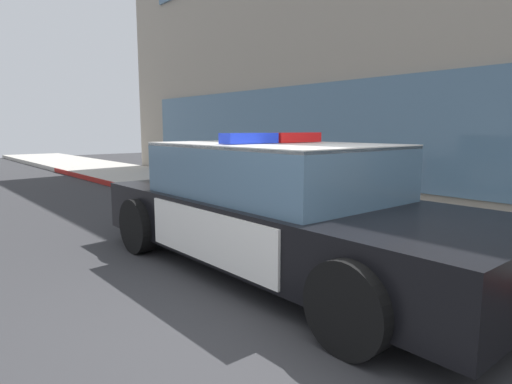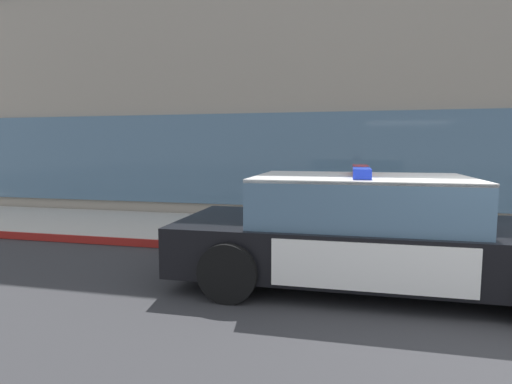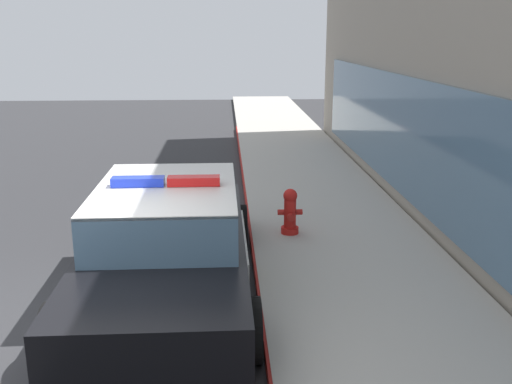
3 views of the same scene
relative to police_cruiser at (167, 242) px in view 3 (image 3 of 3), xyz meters
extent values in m
plane|color=#303033|center=(1.42, -0.92, -0.68)|extent=(48.00, 48.00, 0.00)
cube|color=#B2ADA3|center=(1.42, 2.54, -0.61)|extent=(48.00, 2.78, 0.15)
cube|color=maroon|center=(1.42, 1.13, -0.61)|extent=(28.80, 0.04, 0.14)
cube|color=slate|center=(-3.11, 3.95, 0.77)|extent=(14.01, 0.08, 2.10)
cube|color=black|center=(0.06, 0.00, -0.18)|extent=(4.96, 1.95, 0.60)
cube|color=silver|center=(1.64, 0.01, -0.02)|extent=(1.69, 1.89, 0.05)
cube|color=silver|center=(-1.67, -0.01, -0.02)|extent=(1.40, 1.89, 0.05)
cube|color=silver|center=(-0.05, 0.97, -0.18)|extent=(2.08, 0.04, 0.51)
cube|color=silver|center=(-0.03, -0.97, -0.18)|extent=(2.08, 0.04, 0.51)
cube|color=yellow|center=(-0.05, 0.99, -0.18)|extent=(0.22, 0.01, 0.26)
cube|color=slate|center=(-0.14, 0.00, 0.39)|extent=(2.58, 1.74, 0.60)
cube|color=silver|center=(-0.14, 0.00, 0.68)|extent=(2.58, 1.74, 0.04)
cube|color=red|center=(-0.14, 0.34, 0.76)|extent=(0.20, 0.65, 0.11)
cube|color=blue|center=(-0.14, -0.35, 0.76)|extent=(0.20, 0.65, 0.11)
cylinder|color=black|center=(1.69, 0.97, -0.34)|extent=(0.68, 0.22, 0.68)
cylinder|color=black|center=(1.70, -0.95, -0.34)|extent=(0.68, 0.22, 0.68)
cylinder|color=black|center=(-1.58, 0.95, -0.34)|extent=(0.68, 0.22, 0.68)
cylinder|color=black|center=(-1.57, -0.97, -0.34)|extent=(0.68, 0.22, 0.68)
cylinder|color=red|center=(-1.78, 1.75, -0.48)|extent=(0.28, 0.28, 0.10)
cylinder|color=red|center=(-1.78, 1.75, -0.21)|extent=(0.19, 0.19, 0.45)
sphere|color=red|center=(-1.78, 1.75, 0.09)|extent=(0.22, 0.22, 0.22)
cylinder|color=#B21E19|center=(-1.78, 1.75, 0.16)|extent=(0.06, 0.06, 0.05)
cylinder|color=#B21E19|center=(-1.78, 1.60, -0.18)|extent=(0.09, 0.10, 0.09)
cylinder|color=#B21E19|center=(-1.78, 1.89, -0.18)|extent=(0.09, 0.10, 0.09)
cylinder|color=#B21E19|center=(-1.63, 1.75, -0.22)|extent=(0.10, 0.12, 0.12)
camera|label=1|loc=(3.45, -3.24, 0.86)|focal=30.64mm
camera|label=2|loc=(-0.24, -5.27, 1.06)|focal=28.97mm
camera|label=3|loc=(6.97, 0.75, 2.54)|focal=41.00mm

